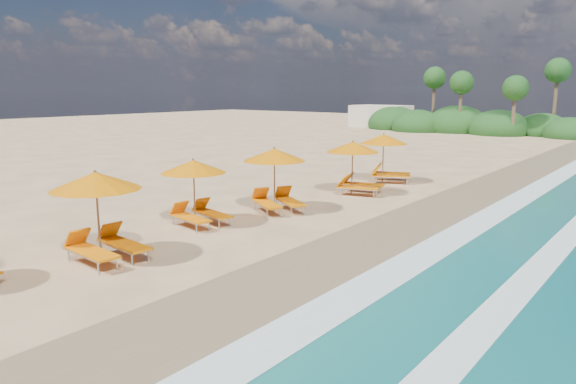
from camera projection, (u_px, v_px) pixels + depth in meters
ground at (288, 224)px, 19.46m from camera, size 160.00×160.00×0.00m
wet_sand at (386, 243)px, 17.04m from camera, size 4.00×160.00×0.01m
surf_foam at (469, 259)px, 15.41m from camera, size 4.00×160.00×0.01m
station_1 at (101, 210)px, 15.11m from camera, size 2.96×2.76×2.63m
station_2 at (197, 188)px, 19.12m from camera, size 2.89×2.75×2.43m
station_3 at (276, 176)px, 21.29m from camera, size 3.50×3.50×2.60m
station_4 at (356, 164)px, 24.84m from camera, size 3.15×3.05×2.53m
station_5 at (387, 155)px, 28.07m from camera, size 3.44×3.42×2.61m
treeline at (464, 124)px, 60.48m from camera, size 25.80×8.80×9.74m
beach_building at (381, 116)px, 69.62m from camera, size 7.00×5.00×2.80m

